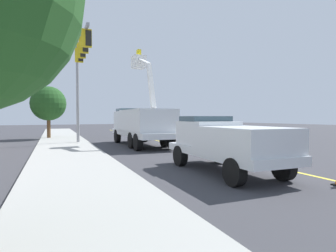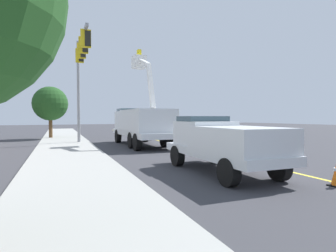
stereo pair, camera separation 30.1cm
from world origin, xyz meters
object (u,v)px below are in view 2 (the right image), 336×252
utility_bucket_truck (141,123)px  passing_minivan (167,127)px  traffic_cone_mid_front (227,151)px  traffic_cone_mid_rear (180,141)px  traffic_cone_trailing (149,136)px  service_pickup_truck (222,142)px  traffic_signal_mast (81,65)px

utility_bucket_truck → passing_minivan: bearing=-38.3°
traffic_cone_mid_front → traffic_cone_mid_rear: traffic_cone_mid_front is taller
traffic_cone_mid_front → traffic_cone_trailing: 11.71m
utility_bucket_truck → service_pickup_truck: bearing=175.9°
utility_bucket_truck → passing_minivan: utility_bucket_truck is taller
passing_minivan → traffic_cone_trailing: size_ratio=5.86×
traffic_cone_trailing → traffic_signal_mast: traffic_signal_mast is taller
traffic_cone_mid_rear → traffic_cone_mid_front: bearing=174.0°
utility_bucket_truck → traffic_cone_trailing: (3.67, -2.04, -1.19)m
service_pickup_truck → traffic_cone_mid_front: service_pickup_truck is taller
passing_minivan → traffic_cone_mid_rear: passing_minivan is taller
passing_minivan → traffic_cone_mid_rear: bearing=159.8°
passing_minivan → traffic_cone_trailing: bearing=132.5°
traffic_cone_mid_front → traffic_cone_trailing: size_ratio=0.97×
traffic_cone_mid_rear → traffic_cone_trailing: (5.81, -0.07, 0.03)m
utility_bucket_truck → service_pickup_truck: utility_bucket_truck is taller
passing_minivan → traffic_signal_mast: 11.58m
traffic_cone_mid_rear → traffic_signal_mast: size_ratio=0.10×
utility_bucket_truck → traffic_cone_trailing: 4.37m
service_pickup_truck → passing_minivan: 17.91m
traffic_cone_trailing → utility_bucket_truck: bearing=151.0°
traffic_cone_mid_rear → traffic_cone_trailing: bearing=-0.7°
service_pickup_truck → traffic_signal_mast: traffic_signal_mast is taller
traffic_cone_mid_rear → traffic_signal_mast: (3.14, 5.92, 5.17)m
traffic_cone_mid_front → traffic_cone_mid_rear: 5.92m
passing_minivan → traffic_cone_trailing: (-2.85, 3.10, -0.56)m
traffic_signal_mast → traffic_cone_trailing: bearing=-66.1°
service_pickup_truck → traffic_cone_mid_front: size_ratio=7.07×
utility_bucket_truck → passing_minivan: size_ratio=1.70×
traffic_signal_mast → passing_minivan: bearing=-58.8°
traffic_signal_mast → traffic_cone_mid_front: bearing=-149.6°
utility_bucket_truck → traffic_cone_mid_rear: utility_bucket_truck is taller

